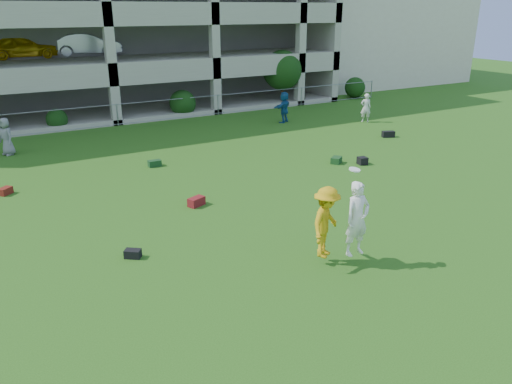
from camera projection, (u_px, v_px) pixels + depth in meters
ground at (341, 283)px, 11.55m from camera, size 100.00×100.00×0.00m
stucco_building at (348, 20)px, 43.32m from camera, size 16.00×14.00×10.00m
bystander_c at (6, 136)px, 21.40m from camera, size 0.81×0.94×1.62m
bystander_d at (284, 107)px, 27.55m from camera, size 1.61×1.22×1.69m
bystander_e at (366, 108)px, 27.60m from camera, size 0.69×0.60×1.59m
bag_red_a at (196, 202)px, 16.05m from camera, size 0.62×0.49×0.28m
bag_black_b at (133, 254)px, 12.71m from camera, size 0.47×0.44×0.22m
bag_green_c at (336, 160)px, 20.45m from camera, size 0.61×0.57×0.26m
crate_d at (362, 161)px, 20.30m from camera, size 0.40×0.40×0.30m
bag_black_e at (388, 134)px, 24.57m from camera, size 0.67×0.51×0.30m
bag_red_f at (5, 191)px, 17.03m from camera, size 0.52×0.51×0.24m
bag_green_g at (155, 163)px, 20.05m from camera, size 0.50×0.31×0.25m
frisbee_contest at (335, 221)px, 12.04m from camera, size 1.59×1.28×2.30m
parking_garage at (73, 8)px, 32.01m from camera, size 30.00×14.00×12.00m
fence at (117, 114)px, 26.81m from camera, size 36.06×0.06×1.20m
shrub_row at (191, 89)px, 29.21m from camera, size 34.38×2.52×3.50m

